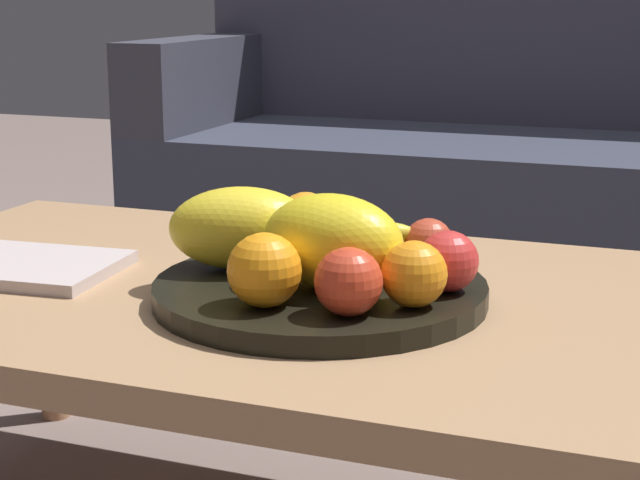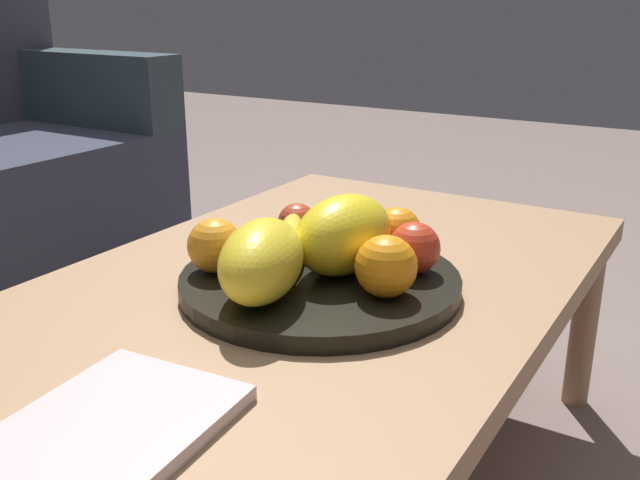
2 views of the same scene
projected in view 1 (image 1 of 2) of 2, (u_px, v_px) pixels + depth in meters
coffee_table at (299, 318)px, 1.27m from camera, size 1.26×0.69×0.38m
couch at (504, 173)px, 2.49m from camera, size 1.70×0.70×0.90m
fruit_bowl at (320, 291)px, 1.21m from camera, size 0.39×0.39×0.03m
melon_large_front at (333, 242)px, 1.16m from camera, size 0.18×0.13×0.11m
melon_smaller_beside at (242, 228)px, 1.25m from camera, size 0.20×0.16×0.10m
orange_front at (306, 222)px, 1.34m from camera, size 0.08×0.08×0.08m
orange_left at (264, 270)px, 1.10m from camera, size 0.08×0.08×0.08m
orange_right at (414, 274)px, 1.10m from camera, size 0.07×0.07×0.07m
apple_front at (348, 282)px, 1.07m from camera, size 0.07×0.07×0.07m
apple_left at (428, 243)px, 1.26m from camera, size 0.06×0.06×0.06m
apple_right at (448, 261)px, 1.16m from camera, size 0.07×0.07×0.07m
banana_bunch at (360, 251)px, 1.24m from camera, size 0.16×0.14×0.06m
magazine at (21, 266)px, 1.34m from camera, size 0.26×0.20×0.02m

